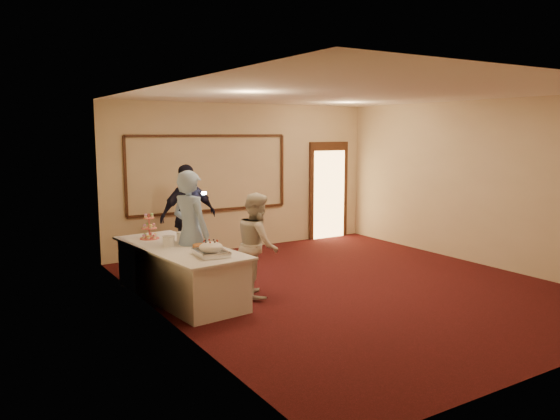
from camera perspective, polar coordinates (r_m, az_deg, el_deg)
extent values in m
plane|color=black|center=(8.79, 7.25, -7.91)|extent=(7.00, 7.00, 0.00)
cube|color=beige|center=(11.42, -3.72, 3.50)|extent=(6.00, 0.04, 3.00)
cube|color=beige|center=(7.02, -11.96, 0.41)|extent=(0.04, 7.00, 3.00)
cube|color=beige|center=(10.64, 20.09, 2.68)|extent=(0.04, 7.00, 3.00)
cube|color=white|center=(8.47, 7.62, 11.99)|extent=(6.00, 7.00, 0.04)
cube|color=#372010|center=(11.11, -7.26, -0.05)|extent=(3.40, 0.04, 0.05)
cube|color=#372010|center=(11.00, -7.40, 7.71)|extent=(3.40, 0.04, 0.05)
cube|color=#372010|center=(10.45, -15.86, 3.33)|extent=(0.05, 0.04, 1.50)
cube|color=#372010|center=(11.83, 0.21, 4.17)|extent=(0.05, 0.04, 1.50)
cube|color=#372010|center=(12.57, 5.08, 2.09)|extent=(1.05, 0.06, 2.20)
cube|color=#FFBF66|center=(12.56, 5.15, 1.62)|extent=(0.85, 0.02, 2.00)
cube|color=silver|center=(8.20, -10.44, -6.49)|extent=(1.15, 2.54, 0.74)
cube|color=silver|center=(8.11, -10.51, -3.86)|extent=(1.27, 2.68, 0.03)
cube|color=#B6BABE|center=(7.44, -7.22, -4.59)|extent=(0.43, 0.53, 0.04)
ellipsoid|color=white|center=(7.42, -7.23, -3.88)|extent=(0.32, 0.32, 0.15)
cube|color=silver|center=(7.61, -6.96, -4.11)|extent=(0.15, 0.33, 0.01)
cylinder|color=#DA5B58|center=(8.74, -13.51, -1.65)|extent=(0.02, 0.02, 0.40)
cylinder|color=#DA5B58|center=(8.78, -13.47, -2.89)|extent=(0.30, 0.30, 0.01)
cylinder|color=#DA5B58|center=(8.75, -13.50, -1.86)|extent=(0.23, 0.23, 0.01)
cylinder|color=#DA5B58|center=(8.72, -13.54, -0.83)|extent=(0.16, 0.16, 0.01)
cylinder|color=white|center=(8.13, -11.56, -3.23)|extent=(0.17, 0.17, 0.14)
cylinder|color=white|center=(8.11, -11.57, -2.71)|extent=(0.18, 0.18, 0.01)
cylinder|color=white|center=(8.46, -10.21, -2.79)|extent=(0.16, 0.16, 0.14)
cylinder|color=white|center=(8.44, -10.22, -2.31)|extent=(0.17, 0.17, 0.01)
cylinder|color=white|center=(7.90, -8.20, -3.96)|extent=(0.30, 0.30, 0.01)
cylinder|color=brown|center=(7.90, -8.20, -3.75)|extent=(0.25, 0.25, 0.05)
imported|color=#83A1CC|center=(8.21, -9.30, -2.40)|extent=(0.67, 0.80, 1.87)
imported|color=beige|center=(8.10, -2.37, -3.62)|extent=(0.82, 0.91, 1.54)
imported|color=black|center=(9.86, -9.55, -0.66)|extent=(1.13, 0.57, 1.86)
cube|color=white|center=(9.62, -7.95, 1.76)|extent=(0.08, 0.06, 0.05)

